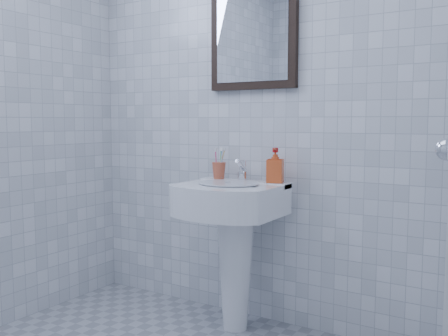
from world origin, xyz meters
The scene contains 6 objects.
wall_back centered at (0.00, 1.20, 1.25)m, with size 2.20×0.02×2.50m, color white.
washbasin centered at (-0.05, 0.98, 0.52)m, with size 0.50×0.37×0.77m.
faucet centered at (-0.05, 1.07, 0.81)m, with size 0.05×0.10×0.12m.
toothbrush_cup centered at (-0.20, 1.09, 0.81)m, with size 0.07×0.07×0.09m, color #B95134, non-canonical shape.
soap_dispenser centered at (0.13, 1.10, 0.85)m, with size 0.08×0.08×0.17m, color red.
wall_mirror centered at (-0.05, 1.18, 1.55)m, with size 0.50×0.04×0.62m.
Camera 1 is at (1.23, -1.15, 1.07)m, focal length 40.00 mm.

